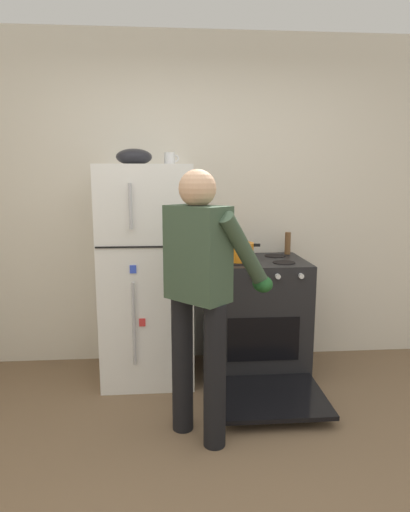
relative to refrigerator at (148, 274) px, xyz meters
name	(u,v)px	position (x,y,z in m)	size (l,w,h in m)	color
kitchen_wall_back	(202,202)	(0.45, 0.38, 0.53)	(6.00, 0.10, 2.70)	silver
refrigerator	(148,274)	(0.00, 0.00, 0.00)	(0.68, 0.72, 1.64)	white
stove_range	(256,318)	(0.85, -0.02, -0.37)	(0.76, 1.23, 0.93)	black
person_cook	(202,283)	(0.36, -0.87, 0.13)	(0.66, 0.68, 1.60)	black
red_pot	(237,252)	(0.69, -0.05, 0.17)	(0.35, 0.25, 0.14)	orange
coffee_mug	(170,159)	(0.18, 0.05, 0.87)	(0.11, 0.08, 0.10)	silver
pepper_mill	(288,243)	(1.15, 0.20, 0.20)	(0.05, 0.05, 0.18)	brown
mixing_bowl	(134,157)	(-0.08, 0.00, 0.88)	(0.26, 0.26, 0.12)	black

